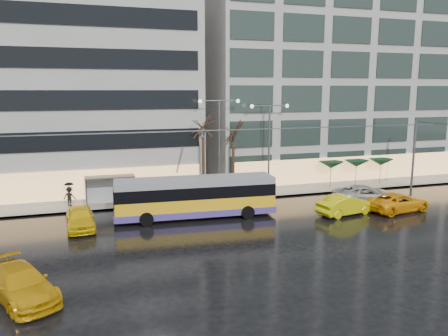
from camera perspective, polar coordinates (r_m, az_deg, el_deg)
name	(u,v)px	position (r m, az deg, el deg)	size (l,w,h in m)	color
ground	(236,234)	(31.02, 1.59, -8.67)	(140.00, 140.00, 0.00)	black
sidewalk	(210,189)	(44.46, -1.79, -2.76)	(80.00, 10.00, 0.15)	gray
kerb	(225,201)	(39.84, 0.12, -4.28)	(80.00, 0.10, 0.15)	slate
building_left	(15,78)	(47.24, -25.59, 10.57)	(34.00, 14.00, 22.00)	#9E9C97
building_right	(336,67)	(54.84, 14.47, 12.61)	(32.00, 14.00, 25.00)	#9E9C97
trolleybus	(195,198)	(34.61, -3.76, -3.97)	(12.69, 5.23, 5.82)	yellow
catenary	(218,158)	(37.67, -0.83, 1.37)	(42.24, 5.12, 7.00)	#595B60
bus_shelter	(105,184)	(39.31, -15.23, -2.02)	(4.20, 1.60, 2.51)	#595B60
street_lamp_near	(219,134)	(40.46, -0.62, 4.46)	(3.96, 0.36, 9.03)	#595B60
street_lamp_far	(269,135)	(42.18, 5.92, 4.26)	(3.96, 0.36, 8.53)	#595B60
tree_a	(203,122)	(40.15, -2.77, 5.97)	(3.20, 3.20, 8.40)	black
tree_b	(233,129)	(41.25, 1.22, 5.14)	(3.20, 3.20, 7.70)	black
parasol_a	(331,165)	(45.97, 13.80, 0.40)	(2.50, 2.50, 2.65)	#595B60
parasol_b	(356,163)	(47.58, 16.90, 0.57)	(2.50, 2.50, 2.65)	#595B60
parasol_c	(381,162)	(49.31, 19.79, 0.73)	(2.50, 2.50, 2.65)	#595B60
taxi_a	(80,218)	(33.69, -18.25, -6.20)	(1.94, 4.82, 1.64)	yellow
taxi_b	(346,205)	(36.91, 15.60, -4.66)	(1.71, 4.92, 1.62)	yellow
taxi_c	(398,202)	(39.35, 21.77, -4.15)	(2.58, 5.58, 1.55)	#FFAA0D
taxi_d	(20,284)	(23.88, -25.06, -13.55)	(2.23, 5.48, 1.59)	#D3990B
sedan_silver	(366,195)	(41.05, 18.09, -3.31)	(2.67, 5.78, 1.61)	#AEAEB3
pedestrian_a	(122,185)	(40.19, -13.14, -2.22)	(1.24, 1.25, 2.19)	black
pedestrian_b	(135,194)	(39.19, -11.59, -3.34)	(1.05, 1.03, 1.70)	black
pedestrian_c	(69,193)	(39.78, -19.55, -3.14)	(1.23, 1.05, 2.11)	black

